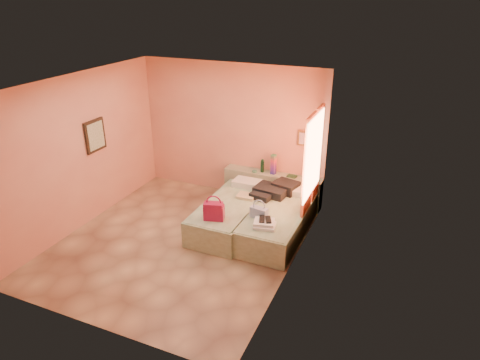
% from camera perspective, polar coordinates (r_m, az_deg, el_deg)
% --- Properties ---
extents(ground, '(4.50, 4.50, 0.00)m').
position_cam_1_polar(ground, '(7.73, -7.90, -8.17)').
color(ground, tan).
rests_on(ground, ground).
extents(room_walls, '(4.02, 4.51, 2.81)m').
position_cam_1_polar(room_walls, '(7.31, -5.05, 5.58)').
color(room_walls, '#E49C79').
rests_on(room_walls, ground).
extents(headboard_ledge, '(2.05, 0.30, 0.65)m').
position_cam_1_polar(headboard_ledge, '(8.89, 4.32, -1.07)').
color(headboard_ledge, gray).
rests_on(headboard_ledge, ground).
extents(bed_left, '(0.92, 2.01, 0.50)m').
position_cam_1_polar(bed_left, '(8.00, -1.20, -4.64)').
color(bed_left, '#A5C19B').
rests_on(bed_left, ground).
extents(bed_right, '(0.92, 2.01, 0.50)m').
position_cam_1_polar(bed_right, '(7.76, 5.04, -5.73)').
color(bed_right, '#A5C19B').
rests_on(bed_right, ground).
extents(water_bottle, '(0.08, 0.08, 0.26)m').
position_cam_1_polar(water_bottle, '(8.77, 3.00, 1.88)').
color(water_bottle, '#133621').
rests_on(water_bottle, headboard_ledge).
extents(rainbow_box, '(0.11, 0.11, 0.42)m').
position_cam_1_polar(rainbow_box, '(8.67, 4.48, 2.10)').
color(rainbow_box, maroon).
rests_on(rainbow_box, headboard_ledge).
extents(small_dish, '(0.12, 0.12, 0.03)m').
position_cam_1_polar(small_dish, '(8.80, 1.95, 1.15)').
color(small_dish, '#4D8E69').
rests_on(small_dish, headboard_ledge).
extents(green_book, '(0.20, 0.16, 0.03)m').
position_cam_1_polar(green_book, '(8.63, 6.94, 0.50)').
color(green_book, '#264828').
rests_on(green_book, headboard_ledge).
extents(flower_vase, '(0.23, 0.23, 0.23)m').
position_cam_1_polar(flower_vase, '(8.47, 9.18, 0.62)').
color(flower_vase, white).
rests_on(flower_vase, headboard_ledge).
extents(magenta_handbag, '(0.38, 0.28, 0.32)m').
position_cam_1_polar(magenta_handbag, '(7.29, -3.49, -4.12)').
color(magenta_handbag, maroon).
rests_on(magenta_handbag, bed_left).
extents(khaki_garment, '(0.34, 0.27, 0.06)m').
position_cam_1_polar(khaki_garment, '(8.06, 0.82, -2.17)').
color(khaki_garment, tan).
rests_on(khaki_garment, bed_left).
extents(clothes_pile, '(0.76, 0.76, 0.20)m').
position_cam_1_polar(clothes_pile, '(8.17, 4.58, -1.33)').
color(clothes_pile, black).
rests_on(clothes_pile, bed_right).
extents(blue_handbag, '(0.32, 0.17, 0.19)m').
position_cam_1_polar(blue_handbag, '(7.35, 2.53, -4.38)').
color(blue_handbag, '#40609B').
rests_on(blue_handbag, bed_right).
extents(towel_stack, '(0.40, 0.36, 0.10)m').
position_cam_1_polar(towel_stack, '(7.11, 3.32, -5.92)').
color(towel_stack, white).
rests_on(towel_stack, bed_right).
extents(sandal_pair, '(0.24, 0.27, 0.02)m').
position_cam_1_polar(sandal_pair, '(7.12, 3.34, -5.27)').
color(sandal_pair, black).
rests_on(sandal_pair, towel_stack).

